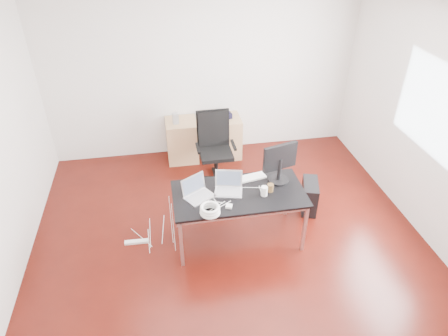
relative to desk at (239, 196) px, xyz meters
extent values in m
plane|color=#360A06|center=(-0.11, -0.16, -0.68)|extent=(5.00, 5.00, 0.00)
plane|color=silver|center=(-0.11, -0.16, 2.12)|extent=(5.00, 5.00, 0.00)
plane|color=silver|center=(-0.11, 2.34, 0.72)|extent=(5.00, 0.00, 5.00)
plane|color=silver|center=(2.39, -0.16, 0.72)|extent=(0.00, 5.00, 5.00)
plane|color=white|center=(2.37, 0.04, 0.92)|extent=(0.00, 1.50, 1.50)
cube|color=black|center=(0.00, 0.00, 0.04)|extent=(1.60, 0.80, 0.03)
cube|color=silver|center=(-0.75, -0.35, -0.33)|extent=(0.04, 0.04, 0.70)
cube|color=silver|center=(-0.75, 0.35, -0.33)|extent=(0.04, 0.04, 0.70)
cube|color=silver|center=(0.75, -0.35, -0.33)|extent=(0.04, 0.04, 0.70)
cube|color=silver|center=(0.75, 0.35, -0.33)|extent=(0.04, 0.04, 0.70)
cylinder|color=black|center=(-0.07, 1.31, -0.44)|extent=(0.06, 0.06, 0.47)
cube|color=black|center=(-0.07, 1.31, -0.18)|extent=(0.48, 0.46, 0.06)
cube|color=black|center=(-0.08, 1.53, 0.13)|extent=(0.46, 0.10, 0.55)
cube|color=tan|center=(-0.53, 2.07, -0.33)|extent=(0.50, 0.50, 0.70)
cube|color=tan|center=(0.20, 2.07, -0.33)|extent=(0.50, 0.50, 0.70)
cube|color=black|center=(1.11, 0.41, -0.46)|extent=(0.32, 0.49, 0.44)
cylinder|color=black|center=(0.22, 2.09, -0.54)|extent=(0.31, 0.31, 0.28)
cube|color=white|center=(-1.31, 0.13, -0.66)|extent=(0.30, 0.07, 0.04)
cube|color=silver|center=(-0.48, -0.01, 0.06)|extent=(0.40, 0.37, 0.01)
cube|color=silver|center=(-0.54, 0.09, 0.18)|extent=(0.31, 0.21, 0.22)
cube|color=#475166|center=(-0.54, 0.08, 0.18)|extent=(0.27, 0.18, 0.18)
cube|color=silver|center=(-0.13, 0.02, 0.06)|extent=(0.38, 0.30, 0.01)
cube|color=silver|center=(-0.10, 0.14, 0.18)|extent=(0.33, 0.12, 0.22)
cube|color=#475166|center=(-0.10, 0.13, 0.18)|extent=(0.29, 0.10, 0.18)
cylinder|color=black|center=(0.54, 0.17, 0.06)|extent=(0.26, 0.26, 0.02)
cylinder|color=black|center=(0.54, 0.17, 0.22)|extent=(0.05, 0.05, 0.30)
cube|color=black|center=(0.54, 0.18, 0.39)|extent=(0.45, 0.17, 0.34)
cube|color=#475166|center=(0.54, 0.21, 0.39)|extent=(0.38, 0.11, 0.29)
cube|color=white|center=(0.19, 0.27, 0.06)|extent=(0.46, 0.22, 0.02)
cylinder|color=white|center=(0.29, -0.09, 0.11)|extent=(0.09, 0.09, 0.12)
cylinder|color=brown|center=(0.38, -0.03, 0.10)|extent=(0.08, 0.08, 0.10)
torus|color=white|center=(-0.40, -0.32, 0.07)|extent=(0.24, 0.24, 0.04)
torus|color=white|center=(-0.40, -0.32, 0.11)|extent=(0.23, 0.23, 0.04)
torus|color=white|center=(-0.40, -0.32, 0.14)|extent=(0.22, 0.22, 0.04)
cube|color=white|center=(-0.17, -0.25, 0.07)|extent=(0.09, 0.09, 0.03)
cube|color=#9E9E9E|center=(-0.61, 2.01, 0.11)|extent=(0.10, 0.09, 0.18)
cube|color=black|center=(0.14, 2.10, 0.07)|extent=(0.34, 0.29, 0.09)
camera|label=1|loc=(-0.85, -3.75, 2.98)|focal=32.00mm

